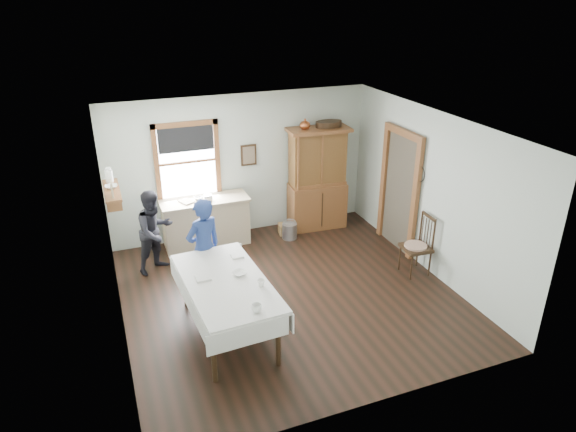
{
  "coord_description": "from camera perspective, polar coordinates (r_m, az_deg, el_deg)",
  "views": [
    {
      "loc": [
        -2.5,
        -6.4,
        4.46
      ],
      "look_at": [
        0.1,
        0.3,
        1.22
      ],
      "focal_mm": 32.0,
      "sensor_mm": 36.0,
      "label": 1
    }
  ],
  "objects": [
    {
      "name": "doorway",
      "position": [
        9.38,
        12.31,
        3.14
      ],
      "size": [
        0.09,
        1.14,
        2.22
      ],
      "color": "#474033",
      "rests_on": "room"
    },
    {
      "name": "counter_book",
      "position": [
        9.29,
        -11.76,
        1.4
      ],
      "size": [
        0.25,
        0.28,
        0.02
      ],
      "primitive_type": "imported",
      "rotation": [
        0.0,
        0.0,
        0.41
      ],
      "color": "brown",
      "rests_on": "work_counter"
    },
    {
      "name": "spindle_chair",
      "position": [
        8.78,
        14.06,
        -3.16
      ],
      "size": [
        0.51,
        0.51,
        1.04
      ],
      "primitive_type": "cube",
      "rotation": [
        0.0,
        0.0,
        -0.06
      ],
      "color": "#332111",
      "rests_on": "room"
    },
    {
      "name": "shelf_bowl",
      "position": [
        8.45,
        -19.07,
        3.12
      ],
      "size": [
        0.22,
        0.22,
        0.05
      ],
      "primitive_type": "imported",
      "color": "white",
      "rests_on": "wall_shelf"
    },
    {
      "name": "table_bowl",
      "position": [
        7.1,
        -5.44,
        -6.34
      ],
      "size": [
        0.27,
        0.27,
        0.05
      ],
      "primitive_type": "imported",
      "rotation": [
        0.0,
        0.0,
        0.37
      ],
      "color": "white",
      "rests_on": "dining_table"
    },
    {
      "name": "table_cup_b",
      "position": [
        6.82,
        -3.02,
        -7.43
      ],
      "size": [
        0.12,
        0.12,
        0.1
      ],
      "primitive_type": "imported",
      "rotation": [
        0.0,
        0.0,
        0.2
      ],
      "color": "white",
      "rests_on": "dining_table"
    },
    {
      "name": "framed_picture",
      "position": [
        9.69,
        -4.38,
        6.76
      ],
      "size": [
        0.3,
        0.04,
        0.4
      ],
      "primitive_type": "cube",
      "color": "#332111",
      "rests_on": "room"
    },
    {
      "name": "pail",
      "position": [
        9.84,
        0.18,
        -1.65
      ],
      "size": [
        0.33,
        0.33,
        0.31
      ],
      "primitive_type": "cube",
      "rotation": [
        0.0,
        0.0,
        -0.16
      ],
      "color": "#A4A6AD",
      "rests_on": "room"
    },
    {
      "name": "counter_bowl",
      "position": [
        9.4,
        -9.91,
        1.95
      ],
      "size": [
        0.19,
        0.19,
        0.06
      ],
      "primitive_type": "imported",
      "rotation": [
        0.0,
        0.0,
        -0.06
      ],
      "color": "white",
      "rests_on": "work_counter"
    },
    {
      "name": "dining_table",
      "position": [
        7.22,
        -6.76,
        -9.98
      ],
      "size": [
        1.2,
        2.13,
        0.83
      ],
      "primitive_type": "cube",
      "rotation": [
        0.0,
        0.0,
        0.05
      ],
      "color": "silver",
      "rests_on": "room"
    },
    {
      "name": "table_cup_a",
      "position": [
        6.33,
        -3.5,
        -10.16
      ],
      "size": [
        0.15,
        0.15,
        0.1
      ],
      "primitive_type": "imported",
      "rotation": [
        0.0,
        0.0,
        0.22
      ],
      "color": "white",
      "rests_on": "dining_table"
    },
    {
      "name": "work_counter",
      "position": [
        9.6,
        -9.1,
        -0.67
      ],
      "size": [
        1.6,
        0.61,
        0.91
      ],
      "primitive_type": "cube",
      "rotation": [
        0.0,
        0.0,
        -0.0
      ],
      "color": "tan",
      "rests_on": "room"
    },
    {
      "name": "room",
      "position": [
        7.54,
        0.12,
        -0.05
      ],
      "size": [
        5.01,
        5.01,
        2.7
      ],
      "color": "black",
      "rests_on": "ground"
    },
    {
      "name": "china_hutch",
      "position": [
        10.02,
        3.3,
        4.13
      ],
      "size": [
        1.22,
        0.64,
        2.02
      ],
      "primitive_type": "cube",
      "rotation": [
        0.0,
        0.0,
        -0.06
      ],
      "color": "brown",
      "rests_on": "room"
    },
    {
      "name": "figure_dark",
      "position": [
        8.84,
        -14.53,
        -1.96
      ],
      "size": [
        0.81,
        0.76,
        1.33
      ],
      "primitive_type": "imported",
      "rotation": [
        0.0,
        0.0,
        0.52
      ],
      "color": "black",
      "rests_on": "room"
    },
    {
      "name": "woman_blue",
      "position": [
        7.92,
        -9.28,
        -3.96
      ],
      "size": [
        0.64,
        0.54,
        1.5
      ],
      "primitive_type": "imported",
      "rotation": [
        0.0,
        0.0,
        3.52
      ],
      "color": "navy",
      "rests_on": "room"
    },
    {
      "name": "window",
      "position": [
        9.42,
        -11.14,
        6.38
      ],
      "size": [
        1.18,
        0.07,
        1.48
      ],
      "color": "white",
      "rests_on": "room"
    },
    {
      "name": "wicker_basket",
      "position": [
        10.05,
        -0.06,
        -1.41
      ],
      "size": [
        0.38,
        0.29,
        0.2
      ],
      "primitive_type": "cube",
      "rotation": [
        0.0,
        0.0,
        -0.16
      ],
      "color": "olive",
      "rests_on": "room"
    },
    {
      "name": "wall_shelf",
      "position": [
        8.44,
        -19.04,
        2.94
      ],
      "size": [
        0.24,
        1.0,
        0.44
      ],
      "color": "brown",
      "rests_on": "room"
    },
    {
      "name": "rug_beater",
      "position": [
        8.77,
        14.54,
        5.3
      ],
      "size": [
        0.01,
        0.27,
        0.27
      ],
      "primitive_type": "torus",
      "rotation": [
        0.0,
        1.57,
        0.0
      ],
      "color": "black",
      "rests_on": "room"
    }
  ]
}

